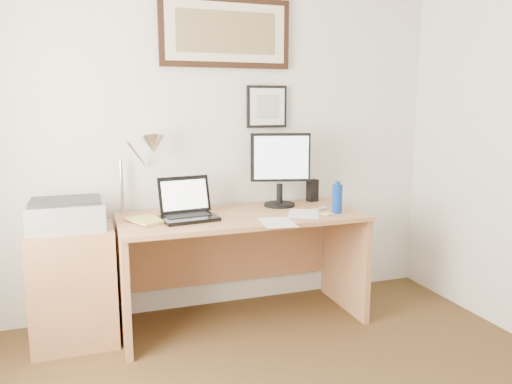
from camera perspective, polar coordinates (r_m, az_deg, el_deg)
name	(u,v)px	position (r m, az deg, el deg)	size (l,w,h in m)	color
wall_back	(205,136)	(3.54, -5.81, 6.43)	(3.50, 0.02, 2.50)	white
side_cabinet	(74,286)	(3.31, -20.12, -10.08)	(0.50, 0.40, 0.73)	#A96F47
water_bottle	(337,199)	(3.37, 9.26, -0.76)	(0.07, 0.07, 0.19)	#0B3396
bottle_cap	(338,183)	(3.35, 9.31, 1.03)	(0.03, 0.03, 0.02)	#0B3396
speaker	(312,190)	(3.75, 6.46, 0.19)	(0.07, 0.06, 0.17)	black
paper_sheet_a	(277,222)	(3.08, 2.47, -3.49)	(0.19, 0.28, 0.00)	white
paper_sheet_b	(304,214)	(3.32, 5.47, -2.48)	(0.20, 0.28, 0.00)	white
sticky_pad	(327,214)	(3.32, 8.10, -2.50)	(0.07, 0.07, 0.01)	#EDDF70
marker_pen	(319,209)	(3.45, 7.19, -1.94)	(0.02, 0.02, 0.14)	white
book	(134,223)	(3.12, -13.74, -3.42)	(0.19, 0.25, 0.02)	#CFBF61
desk	(238,245)	(3.44, -2.05, -6.11)	(1.60, 0.70, 0.75)	#A96F47
laptop	(187,210)	(3.20, -7.85, -2.01)	(0.37, 0.34, 0.26)	black
lcd_monitor	(280,166)	(3.52, 2.79, 3.01)	(0.41, 0.22, 0.52)	black
printer	(67,214)	(3.20, -20.84, -2.39)	(0.44, 0.34, 0.18)	#A0A0A2
desk_lamp	(150,148)	(3.29, -12.00, 4.89)	(0.29, 0.27, 0.53)	silver
picture_large	(226,33)	(3.58, -3.46, 17.73)	(0.92, 0.04, 0.47)	black
picture_small	(267,107)	(3.64, 1.24, 9.72)	(0.30, 0.03, 0.30)	black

